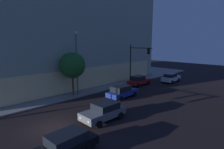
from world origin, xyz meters
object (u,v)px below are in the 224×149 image
(car_black, at_px, (63,146))
(car_red, at_px, (139,80))
(traffic_light_far_corner, at_px, (137,58))
(car_grey, at_px, (104,111))
(sidewalk_tree, at_px, (72,65))
(modern_building, at_px, (53,31))
(car_white, at_px, (171,78))
(car_blue, at_px, (122,91))
(street_lamp_sidewalk, at_px, (77,56))

(car_black, distance_m, car_red, 21.51)
(traffic_light_far_corner, distance_m, car_grey, 16.27)
(sidewalk_tree, bearing_deg, modern_building, 71.65)
(sidewalk_tree, xyz_separation_m, car_white, (17.91, -5.23, -3.41))
(car_black, bearing_deg, modern_building, 62.90)
(traffic_light_far_corner, height_order, car_red, traffic_light_far_corner)
(traffic_light_far_corner, distance_m, car_white, 7.99)
(modern_building, distance_m, car_white, 24.50)
(modern_building, relative_size, traffic_light_far_corner, 5.14)
(car_red, bearing_deg, traffic_light_far_corner, 75.78)
(car_grey, distance_m, car_blue, 7.50)
(car_black, relative_size, car_blue, 1.02)
(modern_building, relative_size, car_grey, 7.82)
(traffic_light_far_corner, height_order, car_blue, traffic_light_far_corner)
(sidewalk_tree, distance_m, car_blue, 7.56)
(modern_building, xyz_separation_m, traffic_light_far_corner, (7.34, -15.11, -4.89))
(street_lamp_sidewalk, bearing_deg, car_grey, -109.47)
(modern_building, height_order, car_blue, modern_building)
(sidewalk_tree, xyz_separation_m, car_black, (-8.15, -11.26, -3.48))
(car_black, distance_m, car_grey, 6.20)
(street_lamp_sidewalk, distance_m, car_grey, 10.40)
(street_lamp_sidewalk, height_order, car_white, street_lamp_sidewalk)
(modern_building, distance_m, car_black, 28.91)
(modern_building, bearing_deg, car_grey, -107.18)
(traffic_light_far_corner, distance_m, car_black, 22.35)
(sidewalk_tree, bearing_deg, car_white, -16.29)
(traffic_light_far_corner, bearing_deg, car_black, -154.67)
(street_lamp_sidewalk, bearing_deg, car_red, -13.07)
(car_grey, relative_size, car_blue, 0.93)
(car_grey, bearing_deg, traffic_light_far_corner, 26.32)
(street_lamp_sidewalk, height_order, car_red, street_lamp_sidewalk)
(street_lamp_sidewalk, height_order, sidewalk_tree, street_lamp_sidewalk)
(car_blue, bearing_deg, traffic_light_far_corner, 24.58)
(street_lamp_sidewalk, relative_size, sidewalk_tree, 1.48)
(traffic_light_far_corner, relative_size, car_white, 1.47)
(sidewalk_tree, bearing_deg, car_red, -12.81)
(modern_building, distance_m, street_lamp_sidewalk, 14.45)
(street_lamp_sidewalk, xyz_separation_m, sidewalk_tree, (-0.66, 0.10, -1.27))
(car_black, height_order, car_grey, car_grey)
(modern_building, distance_m, traffic_light_far_corner, 17.50)
(car_white, bearing_deg, traffic_light_far_corner, 151.16)
(sidewalk_tree, height_order, car_red, sidewalk_tree)
(traffic_light_far_corner, relative_size, car_grey, 1.52)
(car_blue, relative_size, car_white, 1.04)
(car_grey, height_order, car_blue, same)
(modern_building, height_order, car_grey, modern_building)
(car_blue, relative_size, car_red, 1.02)
(street_lamp_sidewalk, bearing_deg, car_blue, -56.06)
(car_red, bearing_deg, car_grey, -155.98)
(car_black, xyz_separation_m, car_white, (26.06, 6.03, 0.07))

